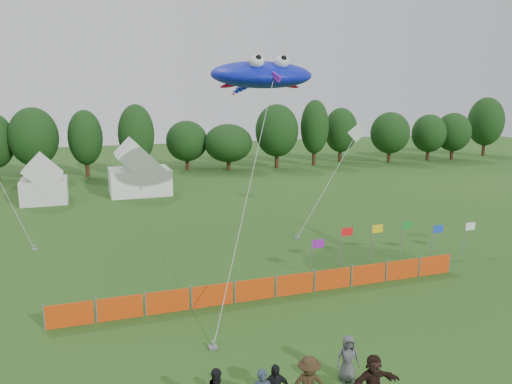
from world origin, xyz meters
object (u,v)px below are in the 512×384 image
object	(u,v)px
tent_right	(139,173)
stingray_kite	(260,75)
tent_left	(44,183)
barrier_fence	(275,287)
spectator_e	(348,358)
spectator_f	(373,382)

from	to	relation	value
tent_right	stingray_kite	bearing A→B (deg)	-65.58
tent_left	barrier_fence	size ratio (longest dim) A/B	0.19
tent_left	barrier_fence	bearing A→B (deg)	-66.26
stingray_kite	barrier_fence	bearing A→B (deg)	-106.44
tent_left	barrier_fence	distance (m)	28.21
tent_right	stingray_kite	world-z (taller)	stingray_kite
tent_left	barrier_fence	xyz separation A→B (m)	(11.35, -25.80, -1.20)
tent_left	spectator_e	world-z (taller)	tent_left
spectator_e	spectator_f	distance (m)	1.58
spectator_f	spectator_e	bearing A→B (deg)	88.83
tent_right	spectator_e	xyz separation A→B (m)	(2.84, -33.99, -1.20)
tent_left	tent_right	bearing A→B (deg)	6.88
tent_right	stingray_kite	size ratio (longest dim) A/B	0.23
tent_left	stingray_kite	distance (m)	22.10
barrier_fence	spectator_e	size ratio (longest dim) A/B	12.57
tent_left	spectator_f	bearing A→B (deg)	-72.27
spectator_f	tent_right	bearing A→B (deg)	94.53
tent_right	stingray_kite	xyz separation A→B (m)	(6.67, -14.70, 8.55)
barrier_fence	stingray_kite	xyz separation A→B (m)	(3.57, 12.10, 10.03)
tent_right	spectator_f	distance (m)	35.69
spectator_e	stingray_kite	xyz separation A→B (m)	(3.83, 19.29, 9.74)
stingray_kite	tent_right	bearing A→B (deg)	114.42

